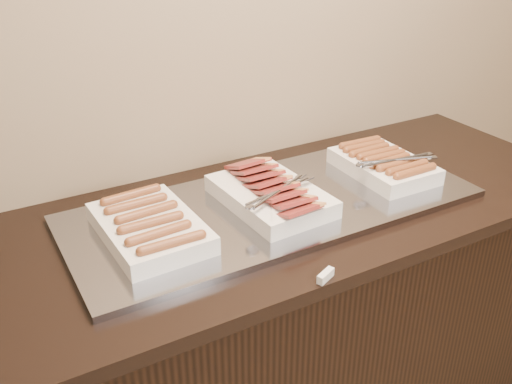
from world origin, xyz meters
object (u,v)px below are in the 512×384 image
at_px(dish_center, 271,194).
at_px(dish_right, 384,164).
at_px(counter, 272,328).
at_px(dish_left, 150,227).
at_px(warming_tray, 274,206).

height_order(dish_center, dish_right, dish_center).
xyz_separation_m(counter, dish_left, (-0.38, -0.00, 0.50)).
height_order(dish_left, dish_center, dish_center).
height_order(counter, dish_left, dish_left).
relative_size(counter, dish_right, 6.33).
distance_m(dish_left, dish_center, 0.36).
bearing_deg(warming_tray, dish_center, -163.42).
bearing_deg(warming_tray, dish_left, -180.00).
xyz_separation_m(counter, dish_center, (-0.01, -0.00, 0.50)).
relative_size(warming_tray, dish_right, 3.69).
bearing_deg(dish_right, dish_left, -179.39).
xyz_separation_m(dish_left, dish_center, (0.36, -0.00, 0.00)).
distance_m(dish_center, dish_right, 0.42).
bearing_deg(dish_center, warming_tray, 13.43).
bearing_deg(dish_right, dish_center, -179.14).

